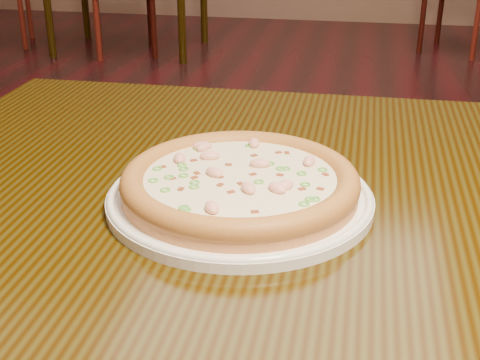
# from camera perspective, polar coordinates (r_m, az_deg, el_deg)

# --- Properties ---
(hero_table) EXTENTS (1.20, 0.80, 0.75)m
(hero_table) POSITION_cam_1_polar(r_m,az_deg,el_deg) (0.85, 8.63, -7.14)
(hero_table) COLOR black
(hero_table) RESTS_ON ground
(plate) EXTENTS (0.31, 0.31, 0.02)m
(plate) POSITION_cam_1_polar(r_m,az_deg,el_deg) (0.77, 0.00, -1.44)
(plate) COLOR white
(plate) RESTS_ON hero_table
(pizza) EXTENTS (0.27, 0.27, 0.03)m
(pizza) POSITION_cam_1_polar(r_m,az_deg,el_deg) (0.76, -0.00, -0.19)
(pizza) COLOR tan
(pizza) RESTS_ON plate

